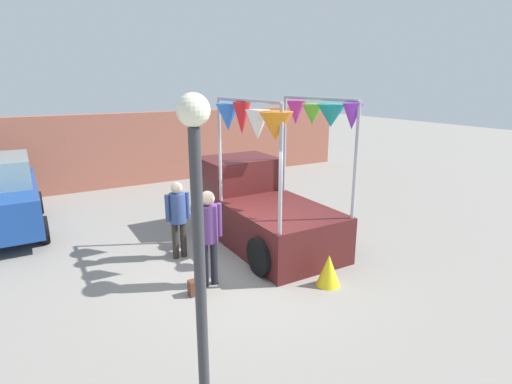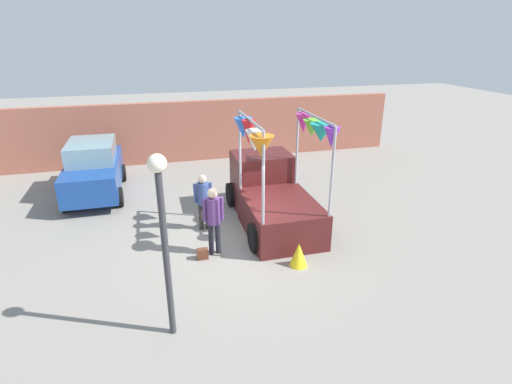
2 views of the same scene
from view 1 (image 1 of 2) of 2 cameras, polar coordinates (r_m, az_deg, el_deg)
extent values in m
plane|color=gray|center=(8.12, -2.66, -11.20)|extent=(60.00, 60.00, 0.00)
cube|color=#4C1919|center=(8.79, 3.68, -5.50)|extent=(1.90, 2.60, 1.00)
cube|color=#4C1919|center=(10.30, -2.49, 0.01)|extent=(1.80, 1.40, 1.80)
cube|color=#8CB2C6|center=(10.19, -2.52, 2.45)|extent=(1.76, 1.37, 0.60)
cylinder|color=black|center=(10.38, -8.01, -3.02)|extent=(0.22, 0.76, 0.76)
cylinder|color=black|center=(11.19, 1.00, -1.50)|extent=(0.22, 0.76, 0.76)
cylinder|color=black|center=(7.82, 0.70, -9.16)|extent=(0.22, 0.76, 0.76)
cylinder|color=black|center=(8.87, 11.34, -6.41)|extent=(0.22, 0.76, 0.76)
cylinder|color=#A5A5AD|center=(8.97, -5.18, 5.83)|extent=(0.07, 0.07, 2.30)
cylinder|color=#A5A5AD|center=(9.83, 4.09, 6.68)|extent=(0.07, 0.07, 2.30)
cylinder|color=#A5A5AD|center=(6.88, 3.55, 2.93)|extent=(0.07, 0.07, 2.30)
cylinder|color=#A5A5AD|center=(7.96, 14.05, 4.21)|extent=(0.07, 0.07, 2.30)
cylinder|color=#A5A5AD|center=(7.77, -1.44, 12.94)|extent=(0.07, 2.44, 0.07)
cylinder|color=#A5A5AD|center=(8.74, 8.86, 13.04)|extent=(0.07, 2.44, 0.07)
cone|color=orange|center=(6.90, 2.86, 9.36)|extent=(0.83, 0.83, 0.49)
cone|color=purple|center=(7.97, 13.59, 10.45)|extent=(0.51, 0.51, 0.49)
cone|color=white|center=(7.42, 0.25, 9.59)|extent=(0.61, 0.61, 0.54)
cone|color=teal|center=(8.42, 10.68, 10.67)|extent=(0.82, 0.82, 0.46)
cone|color=red|center=(7.94, -2.02, 10.47)|extent=(0.45, 0.45, 0.64)
cone|color=#66CC33|center=(8.89, 8.07, 10.92)|extent=(0.66, 0.66, 0.44)
cone|color=blue|center=(8.48, -4.01, 10.61)|extent=(0.70, 0.70, 0.56)
cone|color=#D83399|center=(9.38, 5.73, 11.24)|extent=(0.56, 0.56, 0.53)
cube|color=navy|center=(11.64, -32.76, -1.34)|extent=(1.70, 4.00, 0.90)
cylinder|color=black|center=(12.94, -28.60, -1.36)|extent=(0.18, 0.64, 0.64)
cylinder|color=black|center=(10.54, -27.99, -4.79)|extent=(0.18, 0.64, 0.64)
cylinder|color=black|center=(7.44, -7.30, -10.22)|extent=(0.13, 0.13, 0.86)
cylinder|color=black|center=(7.50, -6.02, -9.95)|extent=(0.13, 0.13, 0.86)
cylinder|color=#593372|center=(7.17, -6.84, -4.49)|extent=(0.34, 0.34, 0.68)
sphere|color=beige|center=(7.02, -6.97, -0.87)|extent=(0.26, 0.26, 0.26)
cylinder|color=#593372|center=(7.08, -8.49, -4.52)|extent=(0.09, 0.09, 0.62)
cylinder|color=#593372|center=(7.24, -5.26, -3.95)|extent=(0.09, 0.09, 0.62)
cylinder|color=#2D2823|center=(8.67, -11.45, -6.84)|extent=(0.13, 0.13, 0.79)
cylinder|color=#2D2823|center=(8.72, -10.33, -6.63)|extent=(0.13, 0.13, 0.79)
cylinder|color=#33477F|center=(8.46, -11.13, -2.27)|extent=(0.34, 0.34, 0.63)
sphere|color=beige|center=(8.34, -11.29, 0.57)|extent=(0.24, 0.24, 0.24)
cylinder|color=#33477F|center=(8.38, -12.56, -2.28)|extent=(0.09, 0.09, 0.57)
cylinder|color=#33477F|center=(8.52, -9.75, -1.85)|extent=(0.09, 0.09, 0.57)
cube|color=#592D1E|center=(7.32, -8.50, -13.29)|extent=(0.28, 0.16, 0.28)
cylinder|color=#333338|center=(4.27, -7.95, -12.94)|extent=(0.12, 0.12, 3.23)
sphere|color=#F2EDCC|center=(3.77, -8.96, 11.51)|extent=(0.32, 0.32, 0.32)
cube|color=#9E5947|center=(15.12, -17.26, 5.83)|extent=(18.00, 0.36, 2.60)
cone|color=yellow|center=(7.58, 10.33, -10.93)|extent=(0.60, 0.60, 0.60)
camera|label=2|loc=(3.54, 129.63, 19.65)|focal=28.00mm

